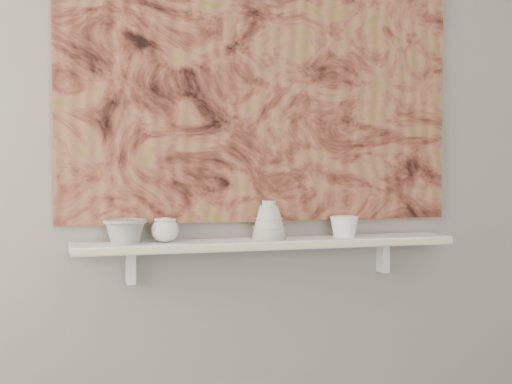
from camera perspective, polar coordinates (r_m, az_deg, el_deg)
name	(u,v)px	position (r m, az deg, el deg)	size (l,w,h in m)	color
wall_back	(261,125)	(2.67, 0.40, 5.41)	(3.60, 3.60, 0.00)	gray
shelf	(269,243)	(2.59, 1.02, -4.12)	(1.40, 0.18, 0.03)	white
shelf_stripe	(277,246)	(2.50, 1.66, -4.34)	(1.40, 0.01, 0.02)	beige
bracket_left	(131,267)	(2.56, -10.00, -5.92)	(0.03, 0.06, 0.12)	white
bracket_right	(383,257)	(2.84, 10.11, -5.13)	(0.03, 0.06, 0.12)	white
painting	(262,73)	(2.67, 0.50, 9.49)	(1.50, 0.03, 1.10)	brown
house_motif	(374,157)	(2.81, 9.39, 2.81)	(0.09, 0.00, 0.08)	black
bowl_grey	(125,231)	(2.48, -10.43, -3.08)	(0.15, 0.15, 0.09)	gray
cup_cream	(165,230)	(2.50, -7.29, -3.02)	(0.10, 0.10, 0.09)	silver
bell_vessel	(269,220)	(2.58, 1.04, -2.23)	(0.13, 0.13, 0.14)	beige
bowl_white	(344,226)	(2.69, 7.07, -2.75)	(0.11, 0.11, 0.08)	white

